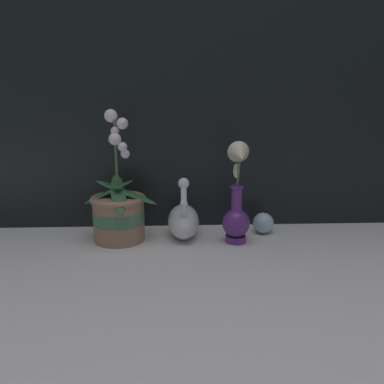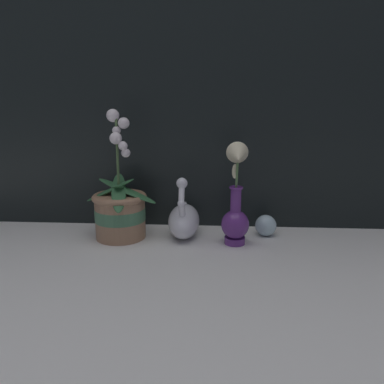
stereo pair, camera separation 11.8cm
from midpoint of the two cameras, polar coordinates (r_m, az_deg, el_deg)
The scene contains 6 objects.
ground_plane at distance 1.11m, azimuth -3.35°, elevation -9.36°, with size 2.80×2.80×0.00m, color silver.
window_backdrop at distance 1.30m, azimuth -3.55°, elevation 21.06°, with size 2.80×0.03×1.20m.
orchid_potted_plant at distance 1.21m, azimuth -13.86°, elevation -2.88°, with size 0.24×0.22×0.41m.
swan_figurine at distance 1.22m, azimuth -4.09°, elevation -4.24°, with size 0.10×0.21×0.21m.
blue_vase at distance 1.14m, azimuth 3.97°, elevation -1.94°, with size 0.09×0.12×0.32m.
glass_sphere at distance 1.27m, azimuth 8.20°, elevation -4.74°, with size 0.07×0.07×0.07m.
Camera 1 is at (-0.04, -1.02, 0.43)m, focal length 35.00 mm.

